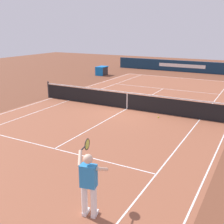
{
  "coord_description": "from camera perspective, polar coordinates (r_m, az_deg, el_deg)",
  "views": [
    {
      "loc": [
        14.05,
        6.7,
        4.42
      ],
      "look_at": [
        3.66,
        1.01,
        0.9
      ],
      "focal_mm": 45.13,
      "sensor_mm": 36.0,
      "label": 1
    }
  ],
  "objects": [
    {
      "name": "ground_plane",
      "position": [
        16.18,
        3.06,
        0.67
      ],
      "size": [
        60.0,
        60.0,
        0.0
      ],
      "primitive_type": "plane",
      "color": "brown"
    },
    {
      "name": "court_slab",
      "position": [
        16.18,
        3.06,
        0.67
      ],
      "size": [
        24.2,
        11.4,
        0.0
      ],
      "primitive_type": "cube",
      "color": "#935138",
      "rests_on": "ground_plane"
    },
    {
      "name": "tennis_net",
      "position": [
        16.05,
        3.09,
        2.35
      ],
      "size": [
        0.1,
        11.7,
        1.08
      ],
      "color": "#2D2D33",
      "rests_on": "ground_plane"
    },
    {
      "name": "court_line_markings",
      "position": [
        16.18,
        3.06,
        0.68
      ],
      "size": [
        23.85,
        11.05,
        0.01
      ],
      "color": "white",
      "rests_on": "ground_plane"
    },
    {
      "name": "stadium_barrier",
      "position": [
        30.93,
        16.12,
        8.78
      ],
      "size": [
        0.26,
        17.0,
        1.17
      ],
      "color": "#112D4C",
      "rests_on": "ground_plane"
    },
    {
      "name": "tennis_player_near",
      "position": [
        6.91,
        -4.73,
        -13.85
      ],
      "size": [
        1.01,
        0.84,
        1.7
      ],
      "color": "white",
      "rests_on": "ground_plane"
    },
    {
      "name": "equipment_cart_tarped",
      "position": [
        28.07,
        -2.06,
        8.37
      ],
      "size": [
        1.25,
        0.84,
        0.85
      ],
      "color": "#2D2D33",
      "rests_on": "ground_plane"
    },
    {
      "name": "tennis_ball",
      "position": [
        14.71,
        9.37,
        -1.04
      ],
      "size": [
        0.07,
        0.07,
        0.07
      ],
      "primitive_type": "sphere",
      "color": "#CCE01E",
      "rests_on": "ground_plane"
    }
  ]
}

